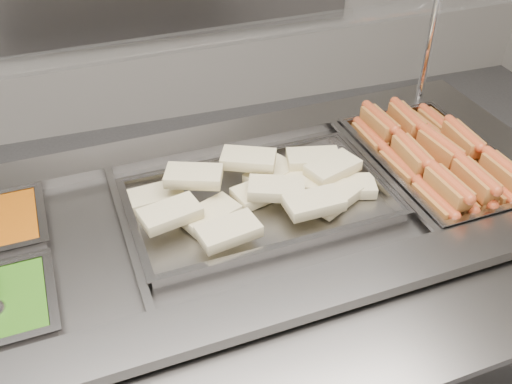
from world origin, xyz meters
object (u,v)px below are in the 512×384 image
object	(u,v)px
pan_wraps	(259,205)
sneeze_guard	(207,42)
steam_counter	(241,314)
pan_hotdogs	(434,168)

from	to	relation	value
pan_wraps	sneeze_guard	bearing A→B (deg)	108.00
sneeze_guard	pan_wraps	xyz separation A→B (m)	(0.08, -0.23, -0.42)
steam_counter	sneeze_guard	world-z (taller)	sneeze_guard
steam_counter	pan_hotdogs	distance (m)	0.81
pan_hotdogs	pan_wraps	xyz separation A→B (m)	(-0.61, -0.03, 0.02)
sneeze_guard	pan_wraps	bearing A→B (deg)	-72.00
sneeze_guard	pan_wraps	world-z (taller)	sneeze_guard
steam_counter	sneeze_guard	bearing A→B (deg)	92.65
pan_wraps	pan_hotdogs	bearing A→B (deg)	2.65
sneeze_guard	pan_hotdogs	distance (m)	0.84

